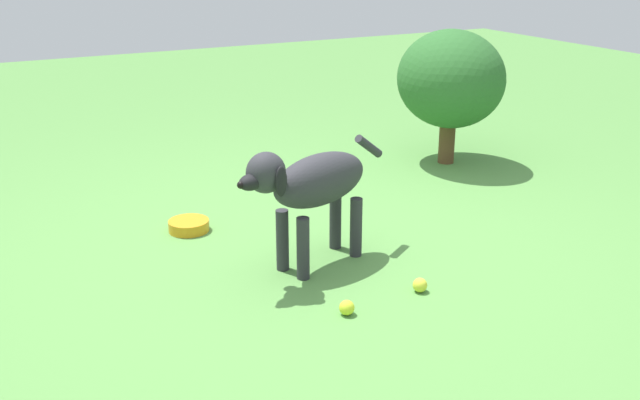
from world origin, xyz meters
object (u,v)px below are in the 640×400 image
dog (312,184)px  tennis_ball_0 (347,308)px  tennis_ball_1 (420,285)px  water_bowl (189,226)px

dog → tennis_ball_0: dog is taller
tennis_ball_0 → tennis_ball_1: size_ratio=1.00×
tennis_ball_1 → water_bowl: 1.37m
tennis_ball_0 → water_bowl: tennis_ball_0 is taller
tennis_ball_0 → dog: bearing=169.4°
water_bowl → dog: bearing=28.9°
dog → tennis_ball_0: (0.51, -0.09, -0.38)m
dog → water_bowl: (-0.71, -0.39, -0.39)m
dog → water_bowl: size_ratio=4.09×
tennis_ball_1 → tennis_ball_0: bearing=-85.5°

